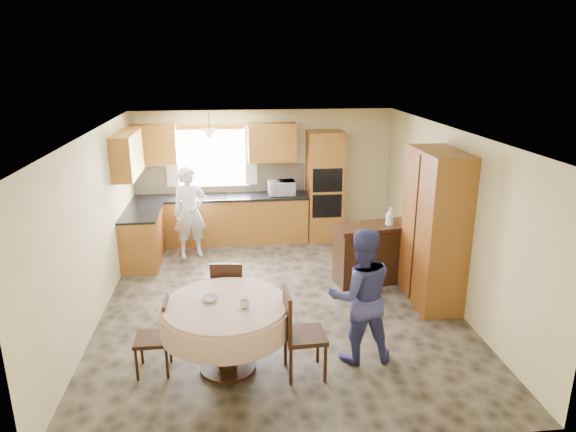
% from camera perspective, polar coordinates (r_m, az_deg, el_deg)
% --- Properties ---
extents(floor, '(5.00, 6.00, 0.01)m').
position_cam_1_polar(floor, '(7.67, -1.03, -9.52)').
color(floor, brown).
rests_on(floor, ground).
extents(ceiling, '(5.00, 6.00, 0.01)m').
position_cam_1_polar(ceiling, '(6.91, -1.14, 9.31)').
color(ceiling, white).
rests_on(ceiling, wall_back).
extents(wall_back, '(5.00, 0.02, 2.50)m').
position_cam_1_polar(wall_back, '(10.08, -2.69, 4.63)').
color(wall_back, '#CEBE84').
rests_on(wall_back, floor).
extents(wall_front, '(5.00, 0.02, 2.50)m').
position_cam_1_polar(wall_front, '(4.45, 2.65, -12.50)').
color(wall_front, '#CEBE84').
rests_on(wall_front, floor).
extents(wall_left, '(0.02, 6.00, 2.50)m').
position_cam_1_polar(wall_left, '(7.40, -20.73, -1.23)').
color(wall_left, '#CEBE84').
rests_on(wall_left, floor).
extents(wall_right, '(0.02, 6.00, 2.50)m').
position_cam_1_polar(wall_right, '(7.82, 17.49, 0.06)').
color(wall_right, '#CEBE84').
rests_on(wall_right, floor).
extents(window, '(1.40, 0.03, 1.10)m').
position_cam_1_polar(window, '(9.97, -8.49, 6.38)').
color(window, white).
rests_on(window, wall_back).
extents(curtain_left, '(0.22, 0.02, 1.15)m').
position_cam_1_polar(curtain_left, '(9.97, -12.84, 6.42)').
color(curtain_left, white).
rests_on(curtain_left, wall_back).
extents(curtain_right, '(0.22, 0.02, 1.15)m').
position_cam_1_polar(curtain_right, '(9.92, -4.15, 6.75)').
color(curtain_right, white).
rests_on(curtain_right, wall_back).
extents(base_cab_back, '(3.30, 0.60, 0.88)m').
position_cam_1_polar(base_cab_back, '(9.98, -7.38, -0.44)').
color(base_cab_back, '#AE752E').
rests_on(base_cab_back, floor).
extents(counter_back, '(3.30, 0.64, 0.04)m').
position_cam_1_polar(counter_back, '(9.85, -7.49, 2.10)').
color(counter_back, black).
rests_on(counter_back, base_cab_back).
extents(base_cab_left, '(0.60, 1.20, 0.88)m').
position_cam_1_polar(base_cab_left, '(9.26, -15.83, -2.41)').
color(base_cab_left, '#AE752E').
rests_on(base_cab_left, floor).
extents(counter_left, '(0.64, 1.20, 0.04)m').
position_cam_1_polar(counter_left, '(9.12, -16.06, 0.31)').
color(counter_left, black).
rests_on(counter_left, base_cab_left).
extents(backsplash, '(3.30, 0.02, 0.55)m').
position_cam_1_polar(backsplash, '(10.07, -7.53, 4.07)').
color(backsplash, '#C1B088').
rests_on(backsplash, wall_back).
extents(wall_cab_left, '(0.85, 0.33, 0.72)m').
position_cam_1_polar(wall_cab_left, '(9.87, -14.75, 7.72)').
color(wall_cab_left, '#B4772D').
rests_on(wall_cab_left, wall_back).
extents(wall_cab_right, '(0.90, 0.33, 0.72)m').
position_cam_1_polar(wall_cab_right, '(9.80, -1.80, 8.21)').
color(wall_cab_right, '#B4772D').
rests_on(wall_cab_right, wall_back).
extents(wall_cab_side, '(0.33, 1.20, 0.72)m').
position_cam_1_polar(wall_cab_side, '(8.91, -17.46, 6.50)').
color(wall_cab_side, '#B4772D').
rests_on(wall_cab_side, wall_left).
extents(oven_tower, '(0.66, 0.62, 2.12)m').
position_cam_1_polar(oven_tower, '(9.96, 4.07, 3.33)').
color(oven_tower, '#AE752E').
rests_on(oven_tower, floor).
extents(oven_upper, '(0.56, 0.01, 0.45)m').
position_cam_1_polar(oven_upper, '(9.62, 4.43, 3.97)').
color(oven_upper, black).
rests_on(oven_upper, oven_tower).
extents(oven_lower, '(0.56, 0.01, 0.45)m').
position_cam_1_polar(oven_lower, '(9.74, 4.36, 1.11)').
color(oven_lower, black).
rests_on(oven_lower, oven_tower).
extents(pendant, '(0.36, 0.36, 0.18)m').
position_cam_1_polar(pendant, '(9.42, -8.72, 8.93)').
color(pendant, beige).
rests_on(pendant, ceiling).
extents(sideboard, '(1.33, 0.73, 0.90)m').
position_cam_1_polar(sideboard, '(8.26, 9.46, -4.33)').
color(sideboard, '#3A1F0F').
rests_on(sideboard, floor).
extents(space_heater, '(0.50, 0.40, 0.61)m').
position_cam_1_polar(space_heater, '(8.49, 11.81, -4.89)').
color(space_heater, black).
rests_on(space_heater, floor).
extents(cupboard, '(0.59, 1.18, 2.24)m').
position_cam_1_polar(cupboard, '(7.58, 16.02, -1.35)').
color(cupboard, '#AE752E').
rests_on(cupboard, floor).
extents(dining_table, '(1.46, 1.46, 0.84)m').
position_cam_1_polar(dining_table, '(5.92, -6.90, -11.17)').
color(dining_table, '#3A1F0F').
rests_on(dining_table, floor).
extents(chair_left, '(0.39, 0.39, 0.89)m').
position_cam_1_polar(chair_left, '(6.10, -14.19, -12.43)').
color(chair_left, '#3A1F0F').
rests_on(chair_left, floor).
extents(chair_back, '(0.47, 0.47, 0.99)m').
position_cam_1_polar(chair_back, '(6.76, -6.68, -8.37)').
color(chair_back, '#3A1F0F').
rests_on(chair_back, floor).
extents(chair_right, '(0.47, 0.47, 1.04)m').
position_cam_1_polar(chair_right, '(5.82, 1.08, -12.44)').
color(chair_right, '#3A1F0F').
rests_on(chair_right, floor).
extents(framed_picture, '(0.06, 0.55, 0.46)m').
position_cam_1_polar(framed_picture, '(7.88, 16.95, 3.69)').
color(framed_picture, gold).
rests_on(framed_picture, wall_right).
extents(microwave, '(0.52, 0.36, 0.28)m').
position_cam_1_polar(microwave, '(9.81, -0.73, 3.14)').
color(microwave, silver).
rests_on(microwave, counter_back).
extents(person_sink, '(0.68, 0.54, 1.63)m').
position_cam_1_polar(person_sink, '(9.26, -10.84, 0.39)').
color(person_sink, silver).
rests_on(person_sink, floor).
extents(person_dining, '(0.81, 0.64, 1.64)m').
position_cam_1_polar(person_dining, '(6.05, 8.02, -8.76)').
color(person_dining, navy).
rests_on(person_dining, floor).
extents(bowl_sideboard, '(0.25, 0.25, 0.05)m').
position_cam_1_polar(bowl_sideboard, '(8.03, 7.75, -1.28)').
color(bowl_sideboard, '#B2B2B2').
rests_on(bowl_sideboard, sideboard).
extents(bottle_sideboard, '(0.17, 0.17, 0.33)m').
position_cam_1_polar(bottle_sideboard, '(8.12, 11.23, -0.21)').
color(bottle_sideboard, silver).
rests_on(bottle_sideboard, sideboard).
extents(cup_table, '(0.12, 0.12, 0.09)m').
position_cam_1_polar(cup_table, '(5.70, -4.83, -9.72)').
color(cup_table, '#B2B2B2').
rests_on(cup_table, dining_table).
extents(bowl_table, '(0.23, 0.23, 0.06)m').
position_cam_1_polar(bowl_table, '(5.89, -8.64, -9.07)').
color(bowl_table, '#B2B2B2').
rests_on(bowl_table, dining_table).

